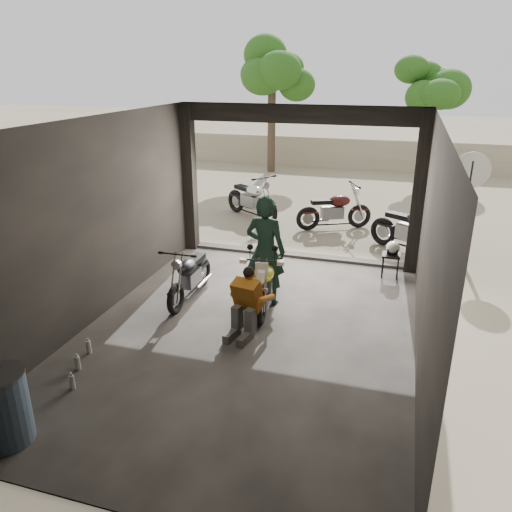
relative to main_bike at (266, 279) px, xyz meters
The scene contains 16 objects.
ground 1.12m from the main_bike, 91.88° to the right, with size 80.00×80.00×0.00m, color #7A6D56.
garage 0.86m from the main_bike, 94.20° to the right, with size 7.00×7.13×3.20m.
boundary_wall 13.01m from the main_bike, 90.14° to the left, with size 18.00×0.30×1.20m, color gray.
tree_left 12.40m from the main_bike, 104.76° to the left, with size 2.20×2.20×5.60m.
tree_right 13.64m from the main_bike, 77.99° to the left, with size 2.20×2.20×5.00m.
main_bike is the anchor object (origin of this frame).
left_bike 1.39m from the main_bike, behind, with size 0.62×1.51×1.02m, color black, non-canonical shape.
outside_bike_a 5.45m from the main_bike, 109.87° to the left, with size 0.74×1.80×1.22m, color black, non-canonical shape.
outside_bike_b 4.78m from the main_bike, 84.66° to the left, with size 0.70×1.71×1.15m, color #390D0D, non-canonical shape.
outside_bike_c 4.20m from the main_bike, 56.21° to the left, with size 0.75×1.83×1.24m, color black, non-canonical shape.
rider 0.47m from the main_bike, 111.23° to the left, with size 0.70×0.46×1.93m, color black.
mechanic 1.07m from the main_bike, 92.88° to the right, with size 0.54×0.73×1.06m, color #AE6217, non-canonical shape.
stool 2.80m from the main_bike, 45.26° to the left, with size 0.34×0.34×0.48m.
helmet 2.83m from the main_bike, 45.55° to the left, with size 0.26×0.28×0.25m, color silver.
oil_drum 4.39m from the main_bike, 114.69° to the right, with size 0.56×0.56×0.86m, color #3D5167.
sign_post 5.10m from the main_bike, 47.56° to the left, with size 0.75×0.08×2.26m.
Camera 1 is at (2.09, -6.46, 3.89)m, focal length 35.00 mm.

